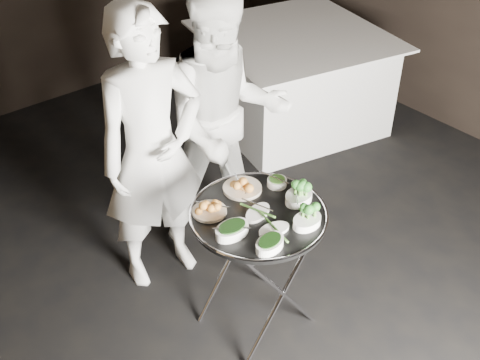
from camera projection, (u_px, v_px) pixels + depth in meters
floor at (249, 353)px, 3.42m from camera, size 6.00×7.00×0.05m
tray_stand at (257, 265)px, 3.33m from camera, size 0.55×0.46×0.81m
serving_tray at (258, 215)px, 3.11m from camera, size 0.72×0.72×0.04m
potato_plate_a at (209, 208)px, 3.09m from camera, size 0.18×0.18×0.07m
potato_plate_b at (242, 185)px, 3.25m from camera, size 0.21×0.21×0.08m
greens_bowl at (277, 181)px, 3.29m from camera, size 0.11×0.11×0.06m
asparagus_plate_a at (258, 212)px, 3.09m from camera, size 0.20×0.15×0.04m
asparagus_plate_b at (274, 229)px, 2.99m from camera, size 0.18×0.12×0.03m
spinach_bowl_a at (232, 229)px, 2.95m from camera, size 0.19×0.12×0.08m
spinach_bowl_b at (270, 243)px, 2.88m from camera, size 0.19×0.14×0.07m
broccoli_bowl_a at (299, 195)px, 3.17m from camera, size 0.20×0.16×0.07m
broccoli_bowl_b at (307, 220)px, 3.02m from camera, size 0.17×0.13×0.07m
serving_utensils at (252, 198)px, 3.13m from camera, size 0.58×0.42×0.01m
waiter_left at (152, 153)px, 3.44m from camera, size 0.69×0.50×1.78m
waiter_right at (226, 121)px, 3.76m from camera, size 1.04×0.94×1.75m
dining_table at (292, 79)px, 5.25m from camera, size 1.44×1.44×0.82m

